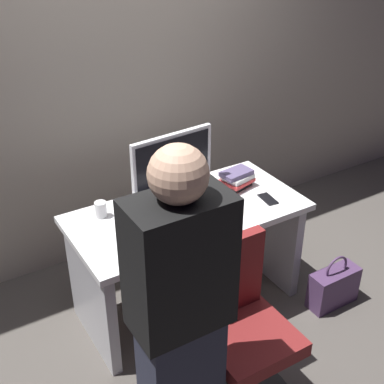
{
  "coord_description": "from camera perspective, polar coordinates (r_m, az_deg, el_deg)",
  "views": [
    {
      "loc": [
        -1.36,
        -2.29,
        2.37
      ],
      "look_at": [
        0.0,
        -0.05,
        0.87
      ],
      "focal_mm": 49.07,
      "sensor_mm": 36.0,
      "label": 1
    }
  ],
  "objects": [
    {
      "name": "ground_plane",
      "position": [
        3.57,
        -0.43,
        -11.93
      ],
      "size": [
        9.0,
        9.0,
        0.0
      ],
      "primitive_type": "plane",
      "color": "#4C4742"
    },
    {
      "name": "wall_back",
      "position": [
        3.58,
        -8.27,
        15.39
      ],
      "size": [
        6.4,
        0.1,
        3.0
      ],
      "primitive_type": "cube",
      "color": "#9E9384",
      "rests_on": "ground"
    },
    {
      "name": "desk",
      "position": [
        3.25,
        -0.46,
        -5.34
      ],
      "size": [
        1.41,
        0.69,
        0.72
      ],
      "color": "white",
      "rests_on": "ground"
    },
    {
      "name": "office_chair",
      "position": [
        2.75,
        5.3,
        -15.29
      ],
      "size": [
        0.52,
        0.52,
        0.94
      ],
      "color": "black",
      "rests_on": "ground"
    },
    {
      "name": "person_at_desk",
      "position": [
        2.21,
        -1.27,
        -14.03
      ],
      "size": [
        0.4,
        0.24,
        1.64
      ],
      "color": "#262838",
      "rests_on": "ground"
    },
    {
      "name": "monitor",
      "position": [
        3.08,
        -2.12,
        2.9
      ],
      "size": [
        0.54,
        0.16,
        0.46
      ],
      "color": "silver",
      "rests_on": "desk"
    },
    {
      "name": "keyboard",
      "position": [
        3.02,
        0.0,
        -3.06
      ],
      "size": [
        0.43,
        0.14,
        0.02
      ],
      "primitive_type": "cube",
      "rotation": [
        0.0,
        0.0,
        0.03
      ],
      "color": "#262626",
      "rests_on": "desk"
    },
    {
      "name": "mouse",
      "position": [
        3.16,
        4.39,
        -1.45
      ],
      "size": [
        0.06,
        0.1,
        0.03
      ],
      "primitive_type": "ellipsoid",
      "color": "white",
      "rests_on": "desk"
    },
    {
      "name": "cup_near_keyboard",
      "position": [
        2.85,
        -6.18,
        -4.66
      ],
      "size": [
        0.06,
        0.06,
        0.09
      ],
      "primitive_type": "cylinder",
      "color": "#3372B2",
      "rests_on": "desk"
    },
    {
      "name": "cup_by_monitor",
      "position": [
        3.09,
        -9.89,
        -1.88
      ],
      "size": [
        0.07,
        0.07,
        0.1
      ],
      "primitive_type": "cylinder",
      "color": "silver",
      "rests_on": "desk"
    },
    {
      "name": "book_stack",
      "position": [
        3.36,
        4.85,
        1.45
      ],
      "size": [
        0.22,
        0.2,
        0.12
      ],
      "color": "black",
      "rests_on": "desk"
    },
    {
      "name": "cell_phone",
      "position": [
        3.27,
        8.25,
        -0.76
      ],
      "size": [
        0.09,
        0.15,
        0.01
      ],
      "primitive_type": "cube",
      "rotation": [
        0.0,
        0.0,
        -0.11
      ],
      "color": "black",
      "rests_on": "desk"
    },
    {
      "name": "handbag",
      "position": [
        3.6,
        15.12,
        -9.91
      ],
      "size": [
        0.34,
        0.14,
        0.38
      ],
      "color": "#4C3356",
      "rests_on": "ground"
    }
  ]
}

